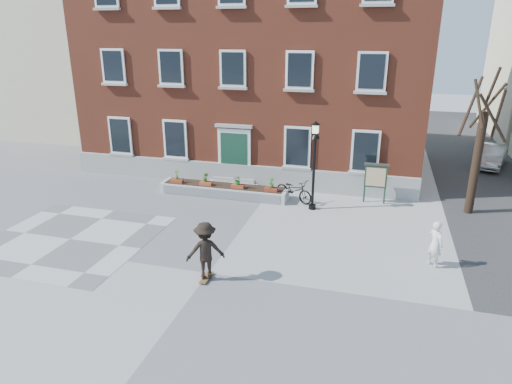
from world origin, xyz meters
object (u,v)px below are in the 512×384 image
(parked_car, at_px, (491,156))
(lamp_post, at_px, (314,153))
(notice_board, at_px, (376,177))
(skateboarder, at_px, (205,251))
(bicycle, at_px, (294,190))
(bystander, at_px, (435,244))

(parked_car, relative_size, lamp_post, 0.97)
(lamp_post, relative_size, notice_board, 2.10)
(lamp_post, relative_size, skateboarder, 2.01)
(bicycle, xyz_separation_m, lamp_post, (0.99, -0.76, 2.01))
(bicycle, height_order, notice_board, notice_board)
(bicycle, distance_m, bystander, 7.50)
(parked_car, distance_m, lamp_post, 13.19)
(bystander, height_order, lamp_post, lamp_post)
(parked_car, relative_size, bystander, 2.36)
(skateboarder, bearing_deg, parked_car, 55.66)
(bicycle, bearing_deg, lamp_post, -101.18)
(bystander, bearing_deg, lamp_post, 9.39)
(bicycle, relative_size, bystander, 1.25)
(parked_car, height_order, bystander, bystander)
(bicycle, relative_size, parked_car, 0.53)
(lamp_post, xyz_separation_m, notice_board, (2.61, 1.53, -1.28))
(notice_board, bearing_deg, lamp_post, -149.64)
(parked_car, distance_m, bystander, 14.24)
(parked_car, bearing_deg, notice_board, -112.68)
(bicycle, bearing_deg, notice_board, -51.44)
(lamp_post, bearing_deg, notice_board, 30.36)
(bicycle, xyz_separation_m, notice_board, (3.59, 0.77, 0.73))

